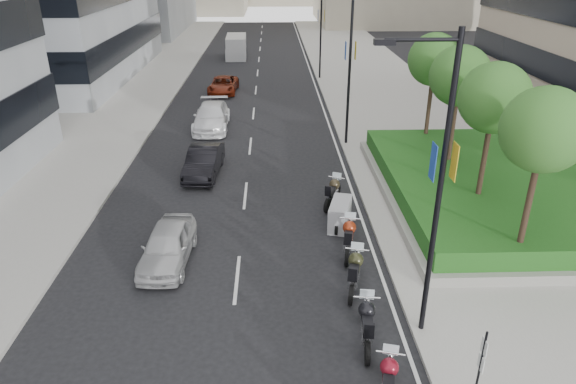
{
  "coord_description": "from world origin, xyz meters",
  "views": [
    {
      "loc": [
        -0.18,
        -11.34,
        10.53
      ],
      "look_at": [
        0.42,
        7.0,
        2.0
      ],
      "focal_mm": 32.0,
      "sensor_mm": 36.0,
      "label": 1
    }
  ],
  "objects_px": {
    "lamp_post_2": "(319,22)",
    "motorcycle_2": "(367,324)",
    "motorcycle_4": "(349,237)",
    "car_c": "(212,117)",
    "parking_sign": "(480,366)",
    "motorcycle_1": "(388,382)",
    "car_d": "(223,85)",
    "car_b": "(204,161)",
    "lamp_post_1": "(347,60)",
    "motorcycle_3": "(355,271)",
    "motorcycle_6": "(333,192)",
    "lamp_post_0": "(435,181)",
    "car_a": "(168,245)",
    "motorcycle_5": "(340,214)",
    "delivery_van": "(236,48)"
  },
  "relations": [
    {
      "from": "lamp_post_2",
      "to": "motorcycle_2",
      "type": "height_order",
      "value": "lamp_post_2"
    },
    {
      "from": "car_d",
      "to": "lamp_post_1",
      "type": "bearing_deg",
      "value": -54.61
    },
    {
      "from": "motorcycle_2",
      "to": "car_b",
      "type": "relative_size",
      "value": 0.55
    },
    {
      "from": "motorcycle_6",
      "to": "car_d",
      "type": "bearing_deg",
      "value": 40.67
    },
    {
      "from": "lamp_post_1",
      "to": "car_c",
      "type": "distance_m",
      "value": 9.98
    },
    {
      "from": "car_c",
      "to": "car_d",
      "type": "xyz_separation_m",
      "value": [
        -0.02,
        9.64,
        -0.13
      ]
    },
    {
      "from": "car_c",
      "to": "parking_sign",
      "type": "bearing_deg",
      "value": -69.81
    },
    {
      "from": "lamp_post_1",
      "to": "car_b",
      "type": "relative_size",
      "value": 2.04
    },
    {
      "from": "car_a",
      "to": "car_c",
      "type": "bearing_deg",
      "value": 93.0
    },
    {
      "from": "lamp_post_2",
      "to": "motorcycle_4",
      "type": "distance_m",
      "value": 30.66
    },
    {
      "from": "motorcycle_5",
      "to": "car_c",
      "type": "xyz_separation_m",
      "value": [
        -6.79,
        13.76,
        0.22
      ]
    },
    {
      "from": "lamp_post_1",
      "to": "motorcycle_4",
      "type": "distance_m",
      "value": 13.15
    },
    {
      "from": "parking_sign",
      "to": "motorcycle_1",
      "type": "xyz_separation_m",
      "value": [
        -2.1,
        0.39,
        -0.85
      ]
    },
    {
      "from": "parking_sign",
      "to": "motorcycle_3",
      "type": "xyz_separation_m",
      "value": [
        -2.21,
        5.36,
        -0.8
      ]
    },
    {
      "from": "lamp_post_1",
      "to": "lamp_post_2",
      "type": "height_order",
      "value": "same"
    },
    {
      "from": "lamp_post_0",
      "to": "lamp_post_1",
      "type": "distance_m",
      "value": 17.0
    },
    {
      "from": "motorcycle_2",
      "to": "car_c",
      "type": "distance_m",
      "value": 21.95
    },
    {
      "from": "car_b",
      "to": "car_d",
      "type": "xyz_separation_m",
      "value": [
        -0.43,
        17.53,
        -0.07
      ]
    },
    {
      "from": "motorcycle_1",
      "to": "motorcycle_3",
      "type": "height_order",
      "value": "motorcycle_3"
    },
    {
      "from": "lamp_post_0",
      "to": "motorcycle_1",
      "type": "height_order",
      "value": "lamp_post_0"
    },
    {
      "from": "motorcycle_5",
      "to": "car_a",
      "type": "distance_m",
      "value": 7.22
    },
    {
      "from": "lamp_post_1",
      "to": "motorcycle_3",
      "type": "distance_m",
      "value": 15.37
    },
    {
      "from": "car_d",
      "to": "lamp_post_2",
      "type": "bearing_deg",
      "value": 33.22
    },
    {
      "from": "motorcycle_1",
      "to": "car_d",
      "type": "height_order",
      "value": "car_d"
    },
    {
      "from": "lamp_post_2",
      "to": "car_c",
      "type": "relative_size",
      "value": 1.66
    },
    {
      "from": "lamp_post_1",
      "to": "motorcycle_4",
      "type": "relative_size",
      "value": 3.73
    },
    {
      "from": "parking_sign",
      "to": "motorcycle_2",
      "type": "xyz_separation_m",
      "value": [
        -2.26,
        2.64,
        -0.81
      ]
    },
    {
      "from": "lamp_post_1",
      "to": "lamp_post_2",
      "type": "bearing_deg",
      "value": 90.0
    },
    {
      "from": "parking_sign",
      "to": "motorcycle_2",
      "type": "distance_m",
      "value": 3.57
    },
    {
      "from": "motorcycle_4",
      "to": "car_c",
      "type": "height_order",
      "value": "car_c"
    },
    {
      "from": "delivery_van",
      "to": "motorcycle_2",
      "type": "bearing_deg",
      "value": -83.77
    },
    {
      "from": "motorcycle_1",
      "to": "car_b",
      "type": "height_order",
      "value": "car_b"
    },
    {
      "from": "lamp_post_0",
      "to": "motorcycle_6",
      "type": "xyz_separation_m",
      "value": [
        -1.56,
        8.91,
        -4.45
      ]
    },
    {
      "from": "motorcycle_1",
      "to": "car_c",
      "type": "relative_size",
      "value": 0.41
    },
    {
      "from": "lamp_post_2",
      "to": "parking_sign",
      "type": "xyz_separation_m",
      "value": [
        0.66,
        -38.0,
        -3.61
      ]
    },
    {
      "from": "motorcycle_4",
      "to": "delivery_van",
      "type": "distance_m",
      "value": 41.95
    },
    {
      "from": "motorcycle_3",
      "to": "motorcycle_4",
      "type": "bearing_deg",
      "value": 11.58
    },
    {
      "from": "lamp_post_0",
      "to": "motorcycle_2",
      "type": "bearing_deg",
      "value": -167.51
    },
    {
      "from": "parking_sign",
      "to": "car_c",
      "type": "distance_m",
      "value": 25.2
    },
    {
      "from": "motorcycle_6",
      "to": "car_c",
      "type": "height_order",
      "value": "car_c"
    },
    {
      "from": "motorcycle_3",
      "to": "car_b",
      "type": "relative_size",
      "value": 0.55
    },
    {
      "from": "motorcycle_2",
      "to": "motorcycle_1",
      "type": "bearing_deg",
      "value": -168.64
    },
    {
      "from": "car_a",
      "to": "car_b",
      "type": "relative_size",
      "value": 0.94
    },
    {
      "from": "lamp_post_2",
      "to": "car_d",
      "type": "relative_size",
      "value": 1.91
    },
    {
      "from": "car_a",
      "to": "car_d",
      "type": "distance_m",
      "value": 25.95
    },
    {
      "from": "parking_sign",
      "to": "motorcycle_4",
      "type": "relative_size",
      "value": 1.04
    },
    {
      "from": "lamp_post_0",
      "to": "lamp_post_2",
      "type": "xyz_separation_m",
      "value": [
        0.0,
        35.0,
        0.0
      ]
    },
    {
      "from": "lamp_post_0",
      "to": "car_d",
      "type": "distance_m",
      "value": 31.62
    },
    {
      "from": "motorcycle_2",
      "to": "motorcycle_4",
      "type": "bearing_deg",
      "value": 5.17
    },
    {
      "from": "lamp_post_2",
      "to": "car_b",
      "type": "xyz_separation_m",
      "value": [
        -7.89,
        -22.34,
        -4.34
      ]
    }
  ]
}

